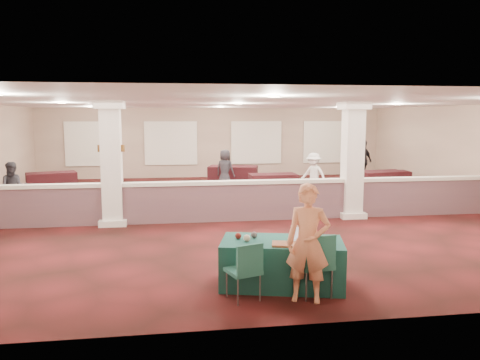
{
  "coord_description": "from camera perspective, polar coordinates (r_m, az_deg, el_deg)",
  "views": [
    {
      "loc": [
        -1.95,
        -13.84,
        2.79
      ],
      "look_at": [
        -0.23,
        -2.0,
        1.18
      ],
      "focal_mm": 35.0,
      "sensor_mm": 36.0,
      "label": 1
    }
  ],
  "objects": [
    {
      "name": "ground",
      "position": [
        14.25,
        -0.25,
        -3.63
      ],
      "size": [
        16.0,
        16.0,
        0.0
      ],
      "primitive_type": "plane",
      "color": "#451112",
      "rests_on": "ground"
    },
    {
      "name": "wall_back",
      "position": [
        21.96,
        -3.18,
        4.55
      ],
      "size": [
        16.0,
        0.04,
        3.2
      ],
      "primitive_type": "cube",
      "color": "#856A5C",
      "rests_on": "ground"
    },
    {
      "name": "wall_front",
      "position": [
        6.27,
        10.01,
        -3.41
      ],
      "size": [
        16.0,
        0.04,
        3.2
      ],
      "primitive_type": "cube",
      "color": "#856A5C",
      "rests_on": "ground"
    },
    {
      "name": "ceiling",
      "position": [
        13.98,
        -0.26,
        9.34
      ],
      "size": [
        16.0,
        16.0,
        0.02
      ],
      "primitive_type": "cube",
      "color": "silver",
      "rests_on": "wall_back"
    },
    {
      "name": "partition_wall",
      "position": [
        12.69,
        0.69,
        -2.43
      ],
      "size": [
        15.6,
        0.28,
        1.1
      ],
      "color": "brown",
      "rests_on": "ground"
    },
    {
      "name": "column_left",
      "position": [
        12.49,
        -15.38,
        2.09
      ],
      "size": [
        0.72,
        0.72,
        3.2
      ],
      "color": "white",
      "rests_on": "ground"
    },
    {
      "name": "column_right",
      "position": [
        13.35,
        13.54,
        2.49
      ],
      "size": [
        0.72,
        0.72,
        3.2
      ],
      "color": "white",
      "rests_on": "ground"
    },
    {
      "name": "sconce_left",
      "position": [
        12.5,
        -16.71,
        3.71
      ],
      "size": [
        0.12,
        0.12,
        0.18
      ],
      "color": "brown",
      "rests_on": "column_left"
    },
    {
      "name": "sconce_right",
      "position": [
        12.43,
        -14.16,
        3.78
      ],
      "size": [
        0.12,
        0.12,
        0.18
      ],
      "color": "brown",
      "rests_on": "column_left"
    },
    {
      "name": "near_table",
      "position": [
        7.93,
        5.12,
        -10.06
      ],
      "size": [
        2.18,
        1.44,
        0.77
      ],
      "primitive_type": "cube",
      "rotation": [
        0.0,
        0.0,
        -0.24
      ],
      "color": "#103E39",
      "rests_on": "ground"
    },
    {
      "name": "conf_chair_main",
      "position": [
        7.42,
        9.31,
        -9.59
      ],
      "size": [
        0.56,
        0.57,
        1.02
      ],
      "rotation": [
        0.0,
        0.0,
        0.11
      ],
      "color": "#1E5850",
      "rests_on": "ground"
    },
    {
      "name": "conf_chair_side",
      "position": [
        7.2,
        0.72,
        -10.53
      ],
      "size": [
        0.59,
        0.59,
        0.92
      ],
      "rotation": [
        0.0,
        0.0,
        0.34
      ],
      "color": "#1E5850",
      "rests_on": "ground"
    },
    {
      "name": "woman",
      "position": [
        7.19,
        8.29,
        -7.63
      ],
      "size": [
        0.76,
        0.64,
        1.81
      ],
      "primitive_type": "imported",
      "rotation": [
        0.0,
        0.0,
        -0.36
      ],
      "color": "tan",
      "rests_on": "ground"
    },
    {
      "name": "far_table_front_left",
      "position": [
        14.41,
        -13.59,
        -2.2
      ],
      "size": [
        2.06,
        1.5,
        0.75
      ],
      "primitive_type": "cube",
      "rotation": [
        0.0,
        0.0,
        0.34
      ],
      "color": "black",
      "rests_on": "ground"
    },
    {
      "name": "far_table_front_center",
      "position": [
        17.41,
        4.03,
        -0.41
      ],
      "size": [
        1.76,
        0.91,
        0.7
      ],
      "primitive_type": "cube",
      "rotation": [
        0.0,
        0.0,
        0.03
      ],
      "color": "black",
      "rests_on": "ground"
    },
    {
      "name": "far_table_front_right",
      "position": [
        18.79,
        16.9,
        -0.07
      ],
      "size": [
        1.96,
        1.22,
        0.74
      ],
      "primitive_type": "cube",
      "rotation": [
        0.0,
        0.0,
        0.18
      ],
      "color": "black",
      "rests_on": "ground"
    },
    {
      "name": "far_table_back_left",
      "position": [
        19.12,
        -21.96,
        -0.2
      ],
      "size": [
        1.96,
        1.42,
        0.72
      ],
      "primitive_type": "cube",
      "rotation": [
        0.0,
        0.0,
        0.34
      ],
      "color": "black",
      "rests_on": "ground"
    },
    {
      "name": "far_table_back_center",
      "position": [
        19.22,
        -0.86,
        0.52
      ],
      "size": [
        2.16,
        1.46,
        0.8
      ],
      "primitive_type": "cube",
      "rotation": [
        0.0,
        0.0,
        -0.26
      ],
      "color": "black",
      "rests_on": "ground"
    },
    {
      "name": "far_table_back_right",
      "position": [
        19.49,
        17.49,
        0.08
      ],
      "size": [
        1.72,
        0.96,
        0.68
      ],
      "primitive_type": "cube",
      "rotation": [
        0.0,
        0.0,
        -0.08
      ],
      "color": "black",
      "rests_on": "ground"
    },
    {
      "name": "attendee_a",
      "position": [
        14.99,
        -25.87,
        -0.89
      ],
      "size": [
        0.81,
        0.58,
        1.52
      ],
      "primitive_type": "imported",
      "rotation": [
        0.0,
        0.0,
        0.26
      ],
      "color": "black",
      "rests_on": "ground"
    },
    {
      "name": "attendee_b",
      "position": [
        16.78,
        8.95,
        0.65
      ],
      "size": [
        1.01,
        1.02,
        1.54
      ],
      "primitive_type": "imported",
      "rotation": [
        0.0,
        0.0,
        -0.81
      ],
      "color": "silver",
      "rests_on": "ground"
    },
    {
      "name": "attendee_c",
      "position": [
        20.58,
        14.68,
        2.22
      ],
      "size": [
        1.21,
        0.93,
        1.86
      ],
      "primitive_type": "imported",
      "rotation": [
        0.0,
        0.0,
        0.43
      ],
      "color": "black",
      "rests_on": "ground"
    },
    {
      "name": "attendee_d",
      "position": [
        18.14,
        -1.83,
        1.29
      ],
      "size": [
        0.87,
        0.77,
        1.55
      ],
      "primitive_type": "imported",
      "rotation": [
        0.0,
        0.0,
        2.55
      ],
      "color": "black",
      "rests_on": "ground"
    },
    {
      "name": "laptop_base",
      "position": [
        7.77,
        7.5,
        -7.44
      ],
      "size": [
        0.39,
        0.32,
        0.02
      ],
      "primitive_type": "cube",
      "rotation": [
        0.0,
        0.0,
        -0.24
      ],
      "color": "silver",
      "rests_on": "near_table"
    },
    {
      "name": "laptop_screen",
      "position": [
        7.86,
        7.48,
        -6.33
      ],
      "size": [
        0.34,
        0.09,
        0.23
      ],
      "primitive_type": "cube",
      "rotation": [
        0.0,
        0.0,
        -0.24
      ],
      "color": "silver",
      "rests_on": "near_table"
    },
    {
      "name": "screen_glow",
      "position": [
        7.85,
        7.48,
        -6.45
      ],
      "size": [
        0.31,
        0.08,
        0.2
      ],
      "primitive_type": "cube",
      "rotation": [
        0.0,
        0.0,
        -0.24
      ],
      "color": "silver",
      "rests_on": "near_table"
    },
    {
      "name": "knitting",
      "position": [
        7.56,
        5.54,
        -7.79
      ],
      "size": [
        0.48,
        0.41,
        0.03
      ],
      "primitive_type": "cube",
      "rotation": [
        0.0,
        0.0,
        -0.24
      ],
      "color": "#AD501B",
      "rests_on": "near_table"
    },
    {
      "name": "yarn_cream",
      "position": [
        7.73,
        0.83,
        -7.09
      ],
      "size": [
        0.12,
        0.12,
        0.12
      ],
      "primitive_type": "sphere",
      "color": "beige",
      "rests_on": "near_table"
    },
    {
      "name": "yarn_red",
      "position": [
        7.89,
        -0.22,
        -6.81
      ],
      "size": [
        0.11,
        0.11,
        0.11
      ],
      "primitive_type": "sphere",
      "color": "maroon",
      "rests_on": "near_table"
    },
    {
      "name": "yarn_grey",
      "position": [
        7.94,
        1.73,
        -6.71
      ],
      "size": [
        0.11,
        0.11,
        0.11
      ],
      "primitive_type": "sphere",
      "color": "#47484C",
      "rests_on": "near_table"
    },
    {
      "name": "scissors",
      "position": [
        7.56,
        10.37,
        -7.95
      ],
      "size": [
        0.13,
        0.06,
        0.01
      ],
      "primitive_type": "cube",
      "rotation": [
        0.0,
        0.0,
        -0.24
      ],
      "color": "red",
      "rests_on": "near_table"
    }
  ]
}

